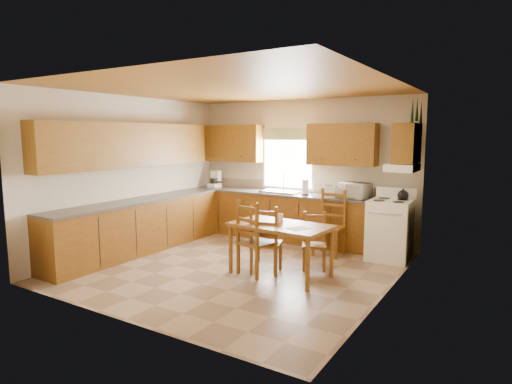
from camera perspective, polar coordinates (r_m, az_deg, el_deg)
The scene contains 35 objects.
floor at distance 6.71m, azimuth -2.47°, elevation -9.99°, with size 4.50×4.50×0.00m, color #91765A.
ceiling at distance 6.43m, azimuth -2.62°, elevation 13.62°, with size 4.50×4.50×0.00m, color #996122.
wall_left at distance 7.91m, azimuth -16.17°, elevation 2.40°, with size 4.50×4.50×0.00m, color beige.
wall_right at distance 5.50m, azimuth 17.26°, elevation 0.19°, with size 4.50×4.50×0.00m, color beige.
wall_back at distance 8.38m, azimuth 6.15°, elevation 2.93°, with size 4.50×4.50×0.00m, color beige.
wall_front at distance 4.75m, azimuth -17.97°, elevation -0.96°, with size 4.50×4.50×0.00m, color beige.
lower_cab_back at distance 8.40m, azimuth 2.86°, elevation -3.28°, with size 3.75×0.60×0.88m, color brown.
lower_cab_left at distance 7.72m, azimuth -15.24°, elevation -4.52°, with size 0.60×3.60×0.88m, color brown.
counter_back at distance 8.33m, azimuth 2.88°, elevation -0.17°, with size 3.75×0.63×0.04m, color #4E463F.
counter_left at distance 7.64m, azimuth -15.36°, elevation -1.14°, with size 0.63×3.60×0.04m, color #4E463F.
backsplash at distance 8.57m, azimuth 3.82°, elevation 0.78°, with size 3.75×0.01×0.18m, color gray.
upper_cab_back_left at distance 8.99m, azimuth -3.26°, elevation 6.51°, with size 1.41×0.33×0.75m, color brown.
upper_cab_back_right at distance 7.86m, azimuth 11.39°, elevation 6.21°, with size 1.25×0.33×0.75m, color brown.
upper_cab_left at distance 7.66m, azimuth -16.31°, elevation 6.02°, with size 0.33×3.60×0.75m, color brown.
upper_cab_stove at distance 7.10m, azimuth 19.46°, elevation 6.16°, with size 0.33×0.62×0.62m, color brown.
range_hood at distance 7.13m, azimuth 18.93°, elevation 3.12°, with size 0.44×0.62×0.12m, color white.
window_frame at distance 8.47m, azimuth 4.24°, elevation 4.37°, with size 1.13×0.02×1.18m, color white.
window_pane at distance 8.46m, azimuth 4.23°, elevation 4.36°, with size 1.05×0.01×1.10m, color white.
window_valance at distance 8.43m, azimuth 4.18°, elevation 7.75°, with size 1.19×0.01×0.24m, color #3D642E.
sink_basin at distance 8.29m, azimuth 3.34°, elevation 0.07°, with size 0.75×0.45×0.04m, color silver.
pine_decal_a at distance 6.77m, azimuth 20.14°, elevation 10.14°, with size 0.22×0.22×0.36m, color #1C4524.
pine_decal_b at distance 7.08m, azimuth 20.69°, elevation 10.31°, with size 0.22×0.22×0.36m, color #1C4524.
pine_decal_c at distance 7.39m, azimuth 21.16°, elevation 9.84°, with size 0.22×0.22×0.36m, color #1C4524.
stove at distance 7.32m, azimuth 17.40°, elevation -4.93°, with size 0.65×0.67×0.96m, color white.
coffeemaker at distance 9.17m, azimuth -5.57°, elevation 1.64°, with size 0.18×0.22×0.31m, color white.
paper_towel at distance 8.00m, azimuth 6.57°, elevation 0.63°, with size 0.12×0.12×0.28m, color white.
toaster at distance 7.77m, azimuth 9.66°, elevation 0.06°, with size 0.24×0.16×0.20m, color white.
microwave at distance 7.69m, azimuth 13.07°, elevation 0.18°, with size 0.46×0.33×0.28m, color white.
dining_table at distance 6.25m, azimuth 3.26°, elevation -7.70°, with size 1.41×0.81×0.76m, color brown.
chair_near_left at distance 6.34m, azimuth 1.37°, elevation -6.28°, with size 0.43×0.40×1.01m, color brown.
chair_near_right at distance 6.25m, azimuth 0.11°, elevation -6.12°, with size 0.46×0.44×1.09m, color brown.
chair_far_left at distance 6.57m, azimuth 7.78°, elevation -6.55°, with size 0.36×0.34×0.85m, color brown.
chair_far_right at distance 7.33m, azimuth 9.71°, elevation -4.13°, with size 0.46×0.44×1.10m, color brown.
table_paper at distance 5.90m, azimuth 5.66°, elevation -4.83°, with size 0.22×0.30×0.00m, color white.
table_card at distance 6.26m, azimuth 3.18°, elevation -3.48°, with size 0.10×0.02×0.13m, color white.
Camera 1 is at (3.59, -5.29, 2.03)m, focal length 30.00 mm.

